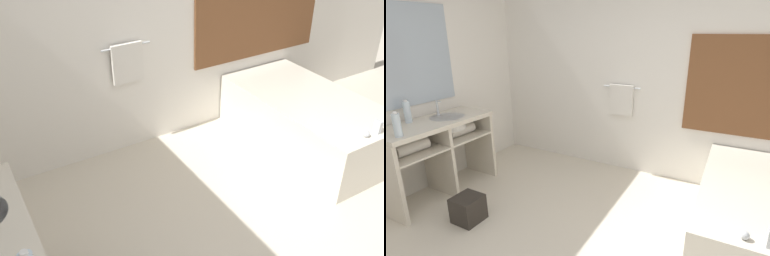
{
  "view_description": "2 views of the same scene",
  "coord_description": "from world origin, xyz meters",
  "views": [
    {
      "loc": [
        -1.79,
        -1.5,
        2.61
      ],
      "look_at": [
        -0.3,
        0.95,
        0.86
      ],
      "focal_mm": 40.0,
      "sensor_mm": 36.0,
      "label": 1
    },
    {
      "loc": [
        1.02,
        -1.5,
        1.85
      ],
      "look_at": [
        -0.43,
        1.19,
        0.85
      ],
      "focal_mm": 28.0,
      "sensor_mm": 36.0,
      "label": 2
    }
  ],
  "objects": [
    {
      "name": "wall_back_with_blinds",
      "position": [
        0.05,
        2.23,
        1.35
      ],
      "size": [
        7.4,
        0.13,
        2.7
      ],
      "color": "white",
      "rests_on": "ground_plane"
    },
    {
      "name": "bathtub",
      "position": [
        1.34,
        1.26,
        0.31
      ],
      "size": [
        0.97,
        1.85,
        0.68
      ],
      "color": "silver",
      "rests_on": "ground_plane"
    }
  ]
}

